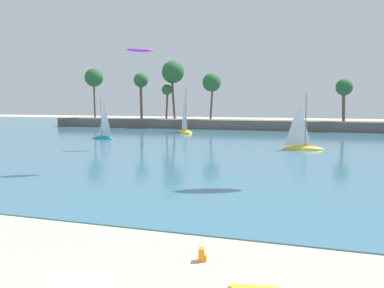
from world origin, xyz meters
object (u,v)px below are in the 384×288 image
object	(u,v)px
sailboat_far_left	(185,129)
sailboat_mid_bay	(302,144)
kite_aloft_high_over_bay	(140,50)
backpack_by_trailer	(202,255)
sailboat_toward_headland	(103,135)

from	to	relation	value
sailboat_far_left	sailboat_mid_bay	bearing A→B (deg)	-43.19
sailboat_mid_bay	kite_aloft_high_over_bay	world-z (taller)	kite_aloft_high_over_bay
backpack_by_trailer	sailboat_far_left	size ratio (longest dim) A/B	0.05
sailboat_toward_headland	backpack_by_trailer	bearing A→B (deg)	-55.63
backpack_by_trailer	sailboat_far_left	distance (m)	55.98
sailboat_far_left	kite_aloft_high_over_bay	world-z (taller)	kite_aloft_high_over_bay
sailboat_mid_bay	kite_aloft_high_over_bay	distance (m)	20.63
sailboat_toward_headland	kite_aloft_high_over_bay	world-z (taller)	kite_aloft_high_over_bay
sailboat_far_left	backpack_by_trailer	bearing A→B (deg)	-70.12
sailboat_toward_headland	kite_aloft_high_over_bay	bearing A→B (deg)	-41.33
backpack_by_trailer	sailboat_far_left	xyz separation A→B (m)	(-19.03, 52.64, 0.58)
sailboat_toward_headland	sailboat_far_left	distance (m)	15.78
backpack_by_trailer	kite_aloft_high_over_bay	size ratio (longest dim) A/B	0.15
backpack_by_trailer	sailboat_toward_headland	world-z (taller)	sailboat_toward_headland
sailboat_mid_bay	kite_aloft_high_over_bay	size ratio (longest dim) A/B	2.16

